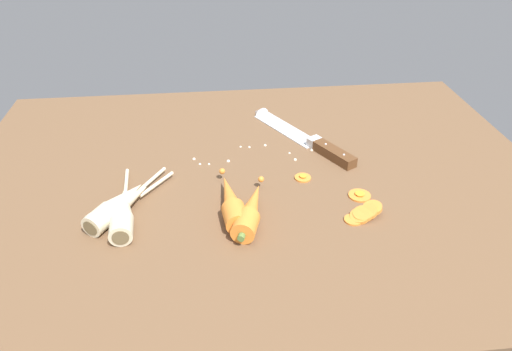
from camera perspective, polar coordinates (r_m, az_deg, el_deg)
The scene contains 11 objects.
ground_plane at distance 99.76cm, azimuth -0.12°, elevation -1.07°, with size 120.00×90.00×4.00cm, color brown.
chefs_knife at distance 113.55cm, azimuth 4.90°, elevation 4.90°, with size 20.12×31.82×4.18cm.
whole_carrot at distance 87.91cm, azimuth -2.95°, elevation -3.12°, with size 5.69×19.34×4.20cm.
whole_carrot_second at distance 85.70cm, azimuth -0.66°, elevation -4.15°, with size 8.30×18.11×4.20cm.
parsnip_front at distance 90.74cm, azimuth -16.01°, elevation -3.35°, with size 13.36×20.46×4.00cm.
parsnip_mid_left at distance 90.48cm, azimuth -15.63°, elevation -3.40°, with size 14.71×18.23×4.00cm.
parsnip_mid_right at distance 88.91cm, azimuth -15.43°, elevation -4.08°, with size 4.92×22.80×4.00cm.
carrot_slice_stack at distance 89.18cm, azimuth 12.56°, elevation -4.40°, with size 7.36×5.01×2.80cm.
carrot_slice_stray_near at distance 98.28cm, azimuth 5.54°, elevation -0.17°, with size 3.32×3.32×0.70cm.
carrot_slice_stray_mid at distance 94.75cm, azimuth 12.11°, elevation -2.23°, with size 4.28×4.28×0.70cm.
mince_crumbs at distance 105.55cm, azimuth -0.83°, elevation 2.49°, with size 26.69×7.63×0.76cm.
Camera 1 is at (-8.65, -82.29, 53.71)cm, focal length 33.95 mm.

